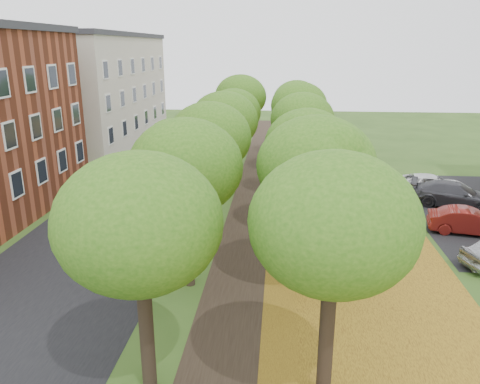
# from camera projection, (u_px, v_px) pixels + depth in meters

# --- Properties ---
(street_asphalt) EXTENTS (8.00, 70.00, 0.01)m
(street_asphalt) POSITION_uv_depth(u_px,v_px,m) (131.00, 207.00, 27.86)
(street_asphalt) COLOR black
(street_asphalt) RESTS_ON ground
(footpath) EXTENTS (3.20, 70.00, 0.01)m
(footpath) POSITION_uv_depth(u_px,v_px,m) (256.00, 211.00, 27.25)
(footpath) COLOR black
(footpath) RESTS_ON ground
(leaf_verge) EXTENTS (7.50, 70.00, 0.01)m
(leaf_verge) POSITION_uv_depth(u_px,v_px,m) (343.00, 213.00, 26.84)
(leaf_verge) COLOR #AE8520
(leaf_verge) RESTS_ON ground
(tree_row_west) EXTENTS (4.10, 34.10, 6.49)m
(tree_row_west) POSITION_uv_depth(u_px,v_px,m) (218.00, 130.00, 26.02)
(tree_row_west) COLOR black
(tree_row_west) RESTS_ON ground
(tree_row_east) EXTENTS (4.10, 34.10, 6.49)m
(tree_row_east) POSITION_uv_depth(u_px,v_px,m) (304.00, 131.00, 25.63)
(tree_row_east) COLOR black
(tree_row_east) RESTS_ON ground
(building_cream) EXTENTS (10.30, 20.30, 10.40)m
(building_cream) POSITION_uv_depth(u_px,v_px,m) (88.00, 90.00, 44.21)
(building_cream) COLOR beige
(building_cream) RESTS_ON ground
(car_red) EXTENTS (4.15, 2.12, 1.31)m
(car_red) POSITION_uv_depth(u_px,v_px,m) (469.00, 221.00, 23.81)
(car_red) COLOR maroon
(car_red) RESTS_ON ground
(car_grey) EXTENTS (5.38, 3.43, 1.45)m
(car_grey) POSITION_uv_depth(u_px,v_px,m) (455.00, 194.00, 27.92)
(car_grey) COLOR #35353A
(car_grey) RESTS_ON ground
(car_white) EXTENTS (5.29, 3.13, 1.38)m
(car_white) POSITION_uv_depth(u_px,v_px,m) (432.00, 186.00, 29.75)
(car_white) COLOR white
(car_white) RESTS_ON ground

